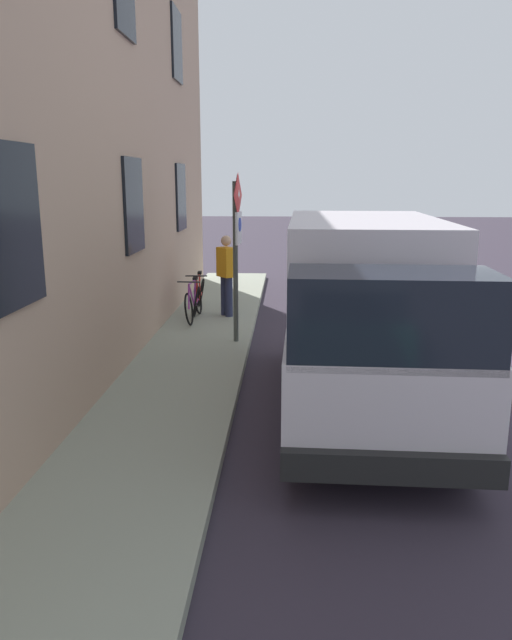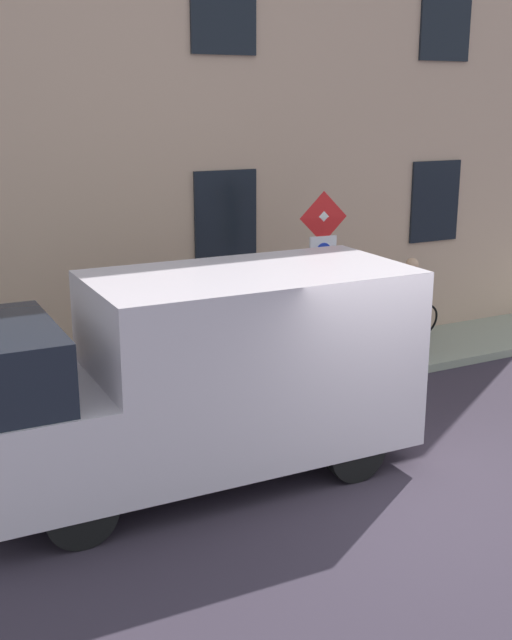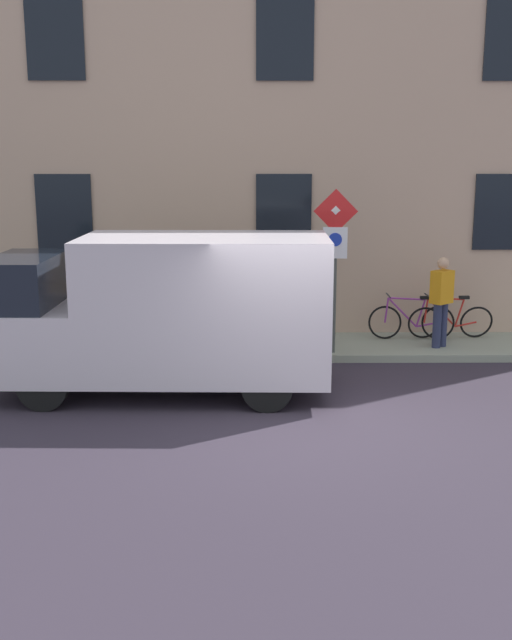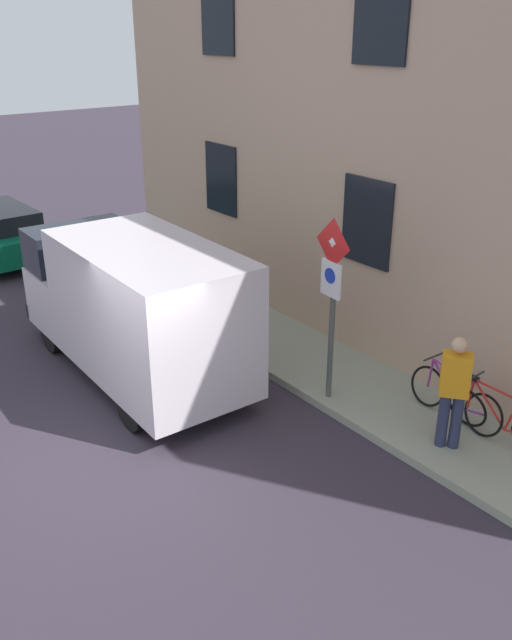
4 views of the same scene
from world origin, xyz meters
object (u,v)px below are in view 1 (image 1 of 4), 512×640
Objects in this scene: bicycle_red at (199,295)px; bicycle_purple at (194,302)px; delivery_van at (366,311)px; pedestrian at (226,273)px; sign_post_stacked at (237,234)px.

bicycle_red is 1.00× the size of bicycle_purple.
delivery_van is 5.43m from pedestrian.
bicycle_purple is (2.98, -4.50, -0.82)m from delivery_van.
delivery_van is (-1.91, 2.83, -0.74)m from sign_post_stacked.
sign_post_stacked is at bearing 20.98° from bicycle_red.
bicycle_red and bicycle_purple have the same top height.
pedestrian is at bearing 58.04° from bicycle_red.
pedestrian reaches higher than bicycle_red.
bicycle_purple is 0.95m from pedestrian.
sign_post_stacked reaches higher than bicycle_red.
delivery_van is 6.11m from bicycle_red.
bicycle_red is at bearing -178.54° from bicycle_purple.
delivery_van is 5.46m from bicycle_purple.
bicycle_red is 1.00× the size of pedestrian.
delivery_van is at bearing 124.11° from sign_post_stacked.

